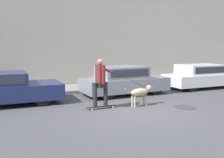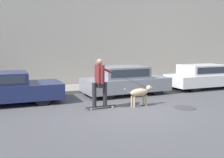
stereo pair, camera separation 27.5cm
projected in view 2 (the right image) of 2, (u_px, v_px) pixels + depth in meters
name	position (u px, v px, depth m)	size (l,w,h in m)	color
ground_plane	(131.00, 112.00, 8.87)	(36.00, 36.00, 0.00)	#47474C
back_wall	(79.00, 36.00, 14.35)	(32.00, 0.30, 5.49)	#ADA89E
sidewalk_curb	(86.00, 88.00, 13.52)	(30.00, 2.21, 0.15)	gray
parked_car_0	(2.00, 89.00, 9.94)	(4.37, 1.89, 1.22)	black
parked_car_1	(125.00, 81.00, 11.93)	(3.97, 1.82, 1.30)	black
parked_car_2	(204.00, 77.00, 13.72)	(4.05, 1.76, 1.25)	black
dog	(140.00, 93.00, 9.63)	(1.25, 0.40, 0.75)	tan
skateboarder	(100.00, 81.00, 9.17)	(2.44, 0.61, 1.77)	beige
manhole_cover	(185.00, 108.00, 9.42)	(0.76, 0.76, 0.01)	#38383D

